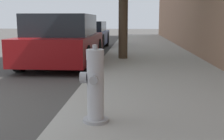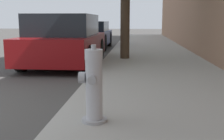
# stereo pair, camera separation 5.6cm
# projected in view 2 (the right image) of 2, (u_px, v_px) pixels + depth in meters

# --- Properties ---
(sidewalk_slab) EXTENTS (2.99, 40.00, 0.15)m
(sidewalk_slab) POSITION_uv_depth(u_px,v_px,m) (178.00, 122.00, 3.39)
(sidewalk_slab) COLOR #99968E
(sidewalk_slab) RESTS_ON ground_plane
(fire_hydrant) EXTENTS (0.32, 0.31, 0.88)m
(fire_hydrant) POSITION_uv_depth(u_px,v_px,m) (94.00, 87.00, 3.14)
(fire_hydrant) COLOR #97979C
(fire_hydrant) RESTS_ON sidewalk_slab
(parked_car_near) EXTENTS (1.88, 3.91, 1.46)m
(parked_car_near) POSITION_uv_depth(u_px,v_px,m) (65.00, 41.00, 8.12)
(parked_car_near) COLOR maroon
(parked_car_near) RESTS_ON ground_plane
(parked_car_mid) EXTENTS (1.72, 3.83, 1.24)m
(parked_car_mid) POSITION_uv_depth(u_px,v_px,m) (90.00, 35.00, 12.95)
(parked_car_mid) COLOR navy
(parked_car_mid) RESTS_ON ground_plane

